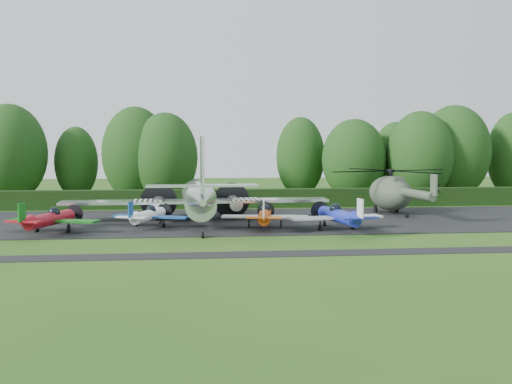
{
  "coord_description": "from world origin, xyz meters",
  "views": [
    {
      "loc": [
        -1.06,
        -40.12,
        6.55
      ],
      "look_at": [
        4.13,
        10.71,
        2.5
      ],
      "focal_mm": 40.0,
      "sensor_mm": 36.0,
      "label": 1
    }
  ],
  "objects": [
    {
      "name": "tree_2",
      "position": [
        -23.47,
        30.85,
        5.84
      ],
      "size": [
        8.68,
        8.68,
        11.71
      ],
      "color": "black",
      "rests_on": "ground"
    },
    {
      "name": "tree_1",
      "position": [
        -4.88,
        28.49,
        5.31
      ],
      "size": [
        7.63,
        7.63,
        10.64
      ],
      "color": "black",
      "rests_on": "ground"
    },
    {
      "name": "helicopter",
      "position": [
        17.7,
        13.83,
        2.34
      ],
      "size": [
        13.51,
        15.82,
        4.35
      ],
      "rotation": [
        0.0,
        0.0,
        -0.09
      ],
      "color": "#3A4636",
      "rests_on": "ground"
    },
    {
      "name": "apron",
      "position": [
        0.0,
        10.0,
        0.0
      ],
      "size": [
        70.0,
        18.0,
        0.01
      ],
      "primitive_type": "cube",
      "color": "black",
      "rests_on": "ground"
    },
    {
      "name": "light_plane_blue",
      "position": [
        9.8,
        2.99,
        1.21
      ],
      "size": [
        7.57,
        7.96,
        2.91
      ],
      "rotation": [
        0.0,
        0.0,
        -0.18
      ],
      "color": "#1C27A8",
      "rests_on": "ground"
    },
    {
      "name": "tree_0",
      "position": [
        40.25,
        31.36,
        5.52
      ],
      "size": [
        6.38,
        6.38,
        11.08
      ],
      "color": "black",
      "rests_on": "ground"
    },
    {
      "name": "transport_plane",
      "position": [
        -1.13,
        9.32,
        2.11
      ],
      "size": [
        23.61,
        18.11,
        7.57
      ],
      "rotation": [
        0.0,
        0.0,
        -0.04
      ],
      "color": "silver",
      "rests_on": "ground"
    },
    {
      "name": "ground",
      "position": [
        0.0,
        0.0,
        0.0
      ],
      "size": [
        160.0,
        160.0,
        0.0
      ],
      "primitive_type": "plane",
      "color": "#225317",
      "rests_on": "ground"
    },
    {
      "name": "hedgerow",
      "position": [
        0.0,
        21.0,
        0.0
      ],
      "size": [
        90.0,
        1.6,
        2.0
      ],
      "primitive_type": "cube",
      "color": "black",
      "rests_on": "ground"
    },
    {
      "name": "light_plane_red",
      "position": [
        -12.19,
        3.86,
        1.13
      ],
      "size": [
        7.09,
        7.45,
        2.72
      ],
      "rotation": [
        0.0,
        0.0,
        0.31
      ],
      "color": "#A00E1C",
      "rests_on": "ground"
    },
    {
      "name": "sign_board",
      "position": [
        26.25,
        20.5,
        1.29
      ],
      "size": [
        3.4,
        0.13,
        1.91
      ],
      "rotation": [
        0.0,
        0.0,
        0.1
      ],
      "color": "#3F3326",
      "rests_on": "ground"
    },
    {
      "name": "tree_8",
      "position": [
        24.83,
        32.61,
        4.91
      ],
      "size": [
        6.33,
        6.33,
        9.85
      ],
      "color": "black",
      "rests_on": "ground"
    },
    {
      "name": "tree_5",
      "position": [
        -8.55,
        30.11,
        5.71
      ],
      "size": [
        8.09,
        8.09,
        11.43
      ],
      "color": "black",
      "rests_on": "ground"
    },
    {
      "name": "tree_10",
      "position": [
        26.1,
        27.56,
        5.47
      ],
      "size": [
        8.1,
        8.1,
        10.95
      ],
      "color": "black",
      "rests_on": "ground"
    },
    {
      "name": "taxiway_verge",
      "position": [
        0.0,
        -6.0,
        0.0
      ],
      "size": [
        70.0,
        2.0,
        0.0
      ],
      "primitive_type": "cube",
      "color": "black",
      "rests_on": "ground"
    },
    {
      "name": "light_plane_white",
      "position": [
        -5.08,
        6.32,
        1.03
      ],
      "size": [
        6.45,
        6.78,
        2.48
      ],
      "rotation": [
        0.0,
        0.0,
        0.34
      ],
      "color": "white",
      "rests_on": "ground"
    },
    {
      "name": "tree_4",
      "position": [
        31.5,
        29.89,
        5.93
      ],
      "size": [
        9.14,
        9.14,
        11.87
      ],
      "color": "black",
      "rests_on": "ground"
    },
    {
      "name": "tree_9",
      "position": [
        -16.49,
        34.56,
        4.56
      ],
      "size": [
        5.42,
        5.42,
        9.15
      ],
      "color": "black",
      "rests_on": "ground"
    },
    {
      "name": "tree_3",
      "position": [
        18.36,
        29.49,
        5.01
      ],
      "size": [
        8.01,
        8.01,
        10.04
      ],
      "color": "black",
      "rests_on": "ground"
    },
    {
      "name": "tree_6",
      "position": [
        12.47,
        34.47,
        5.24
      ],
      "size": [
        6.43,
        6.43,
        10.5
      ],
      "color": "black",
      "rests_on": "ground"
    },
    {
      "name": "light_plane_orange",
      "position": [
        4.23,
        4.74,
        1.11
      ],
      "size": [
        6.96,
        7.31,
        2.67
      ],
      "rotation": [
        0.0,
        0.0,
        0.14
      ],
      "color": "#DE4E0D",
      "rests_on": "ground"
    }
  ]
}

